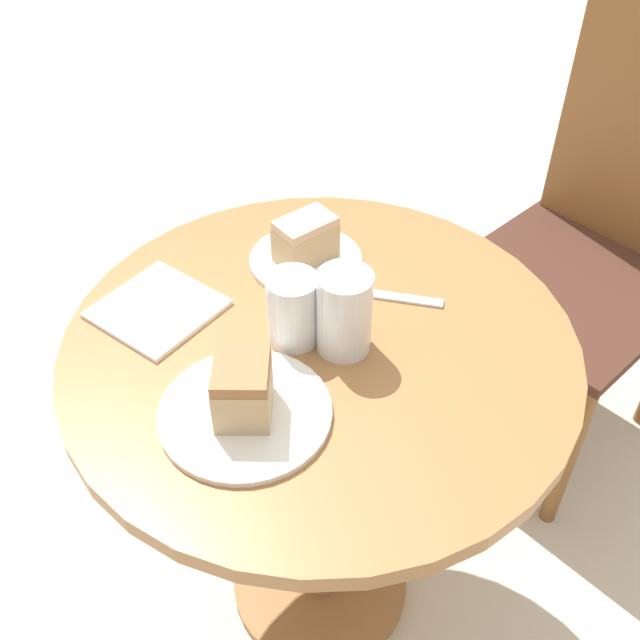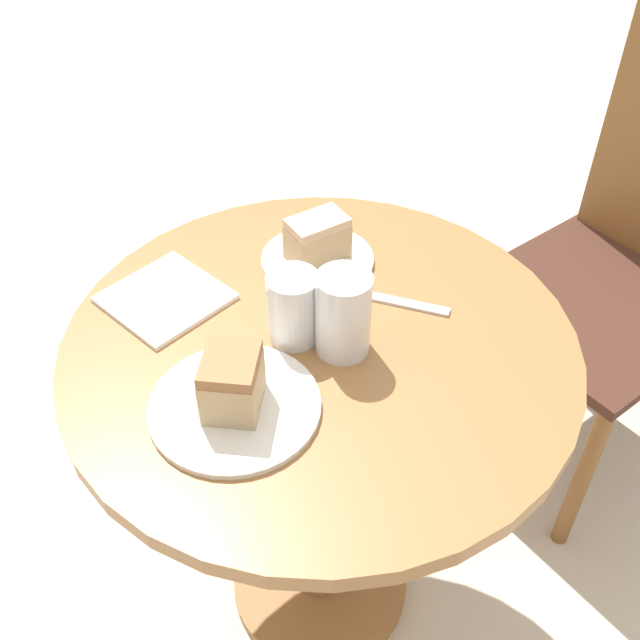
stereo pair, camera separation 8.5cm
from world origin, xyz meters
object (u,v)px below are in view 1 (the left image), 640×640
Objects in this scene: plate_far at (245,413)px; glass_water at (344,315)px; cake_slice_near at (305,239)px; plate_near at (306,260)px; cake_slice_far at (243,389)px; chair at (593,246)px; glass_lemonade at (293,312)px.

plate_far is 1.78× the size of glass_water.
plate_far is at bearing -54.87° from cake_slice_near.
plate_far is (0.20, -0.28, 0.00)m from plate_near.
cake_slice_far reaches higher than plate_near.
cake_slice_near is (0.00, -0.00, 0.04)m from plate_near.
cake_slice_near is 0.89× the size of cake_slice_far.
chair reaches higher than cake_slice_far.
cake_slice_near is at bearing 154.34° from glass_water.
glass_lemonade is at bearing 116.18° from cake_slice_far.
cake_slice_near is (-0.20, 0.28, 0.04)m from plate_far.
chair is at bearing 91.33° from glass_water.
cake_slice_far is (0.03, -0.98, 0.27)m from chair.
chair is 0.84m from glass_water.
plate_near is at bearing 125.13° from cake_slice_far.
chair is 1.02m from cake_slice_far.
plate_near is 0.80× the size of plate_far.
plate_far is (0.03, -0.98, 0.22)m from chair.
cake_slice_far is at bearing -54.87° from plate_near.
cake_slice_near is 0.21m from glass_water.
plate_near is (-0.17, -0.70, 0.22)m from chair.
chair reaches higher than plate_near.
chair is 7.58× the size of glass_water.
plate_near is 0.35m from plate_far.
chair is 9.95× the size of cake_slice_near.
glass_lemonade reaches higher than cake_slice_near.
glass_water reaches higher than plate_far.
glass_water is (-0.01, 0.19, 0.06)m from plate_far.
cake_slice_near is at bearing 133.17° from glass_lemonade.
chair is at bearing 86.91° from glass_lemonade.
cake_slice_far is 0.19m from glass_water.
chair is 4.25× the size of plate_far.
plate_near is at bearing 90.00° from cake_slice_near.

